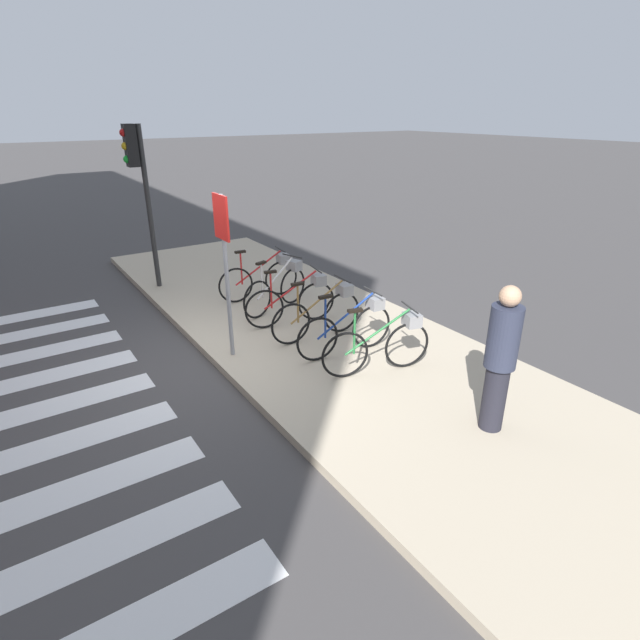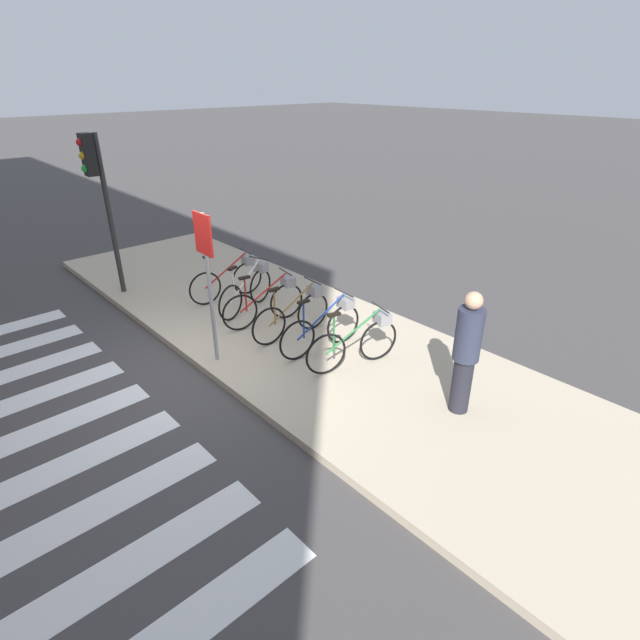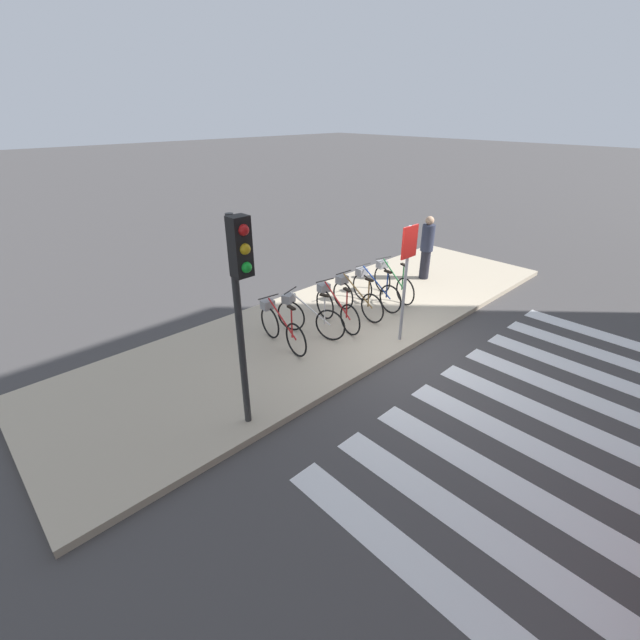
% 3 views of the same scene
% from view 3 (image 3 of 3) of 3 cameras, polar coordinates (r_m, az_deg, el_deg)
% --- Properties ---
extents(ground_plane, '(120.00, 120.00, 0.00)m').
position_cam_3_polar(ground_plane, '(8.75, 11.54, -4.20)').
color(ground_plane, '#423F3F').
extents(sidewalk, '(12.73, 3.70, 0.12)m').
position_cam_3_polar(sidewalk, '(9.73, 2.76, 0.05)').
color(sidewalk, '#B7A88E').
rests_on(sidewalk, ground_plane).
extents(parked_bicycle_0, '(0.46, 1.60, 0.98)m').
position_cam_3_polar(parked_bicycle_0, '(8.44, -5.40, -0.63)').
color(parked_bicycle_0, black).
rests_on(parked_bicycle_0, sidewalk).
extents(parked_bicycle_1, '(0.63, 1.53, 0.98)m').
position_cam_3_polar(parked_bicycle_1, '(8.80, -1.86, 0.67)').
color(parked_bicycle_1, black).
rests_on(parked_bicycle_1, sidewalk).
extents(parked_bicycle_2, '(0.47, 1.58, 0.98)m').
position_cam_3_polar(parked_bicycle_2, '(9.20, 1.95, 1.86)').
color(parked_bicycle_2, black).
rests_on(parked_bicycle_2, sidewalk).
extents(parked_bicycle_3, '(0.46, 1.60, 0.98)m').
position_cam_3_polar(parked_bicycle_3, '(9.71, 4.60, 3.15)').
color(parked_bicycle_3, black).
rests_on(parked_bicycle_3, sidewalk).
extents(parked_bicycle_4, '(0.46, 1.60, 0.98)m').
position_cam_3_polar(parked_bicycle_4, '(10.23, 7.11, 4.27)').
color(parked_bicycle_4, black).
rests_on(parked_bicycle_4, sidewalk).
extents(parked_bicycle_5, '(0.57, 1.55, 0.98)m').
position_cam_3_polar(parked_bicycle_5, '(10.77, 9.48, 5.25)').
color(parked_bicycle_5, black).
rests_on(parked_bicycle_5, sidewalk).
extents(pedestrian, '(0.34, 0.34, 1.72)m').
position_cam_3_polar(pedestrian, '(12.06, 14.06, 9.50)').
color(pedestrian, '#23232D').
rests_on(pedestrian, sidewalk).
extents(traffic_light, '(0.24, 0.40, 3.13)m').
position_cam_3_polar(traffic_light, '(5.54, -10.57, 4.81)').
color(traffic_light, '#2D2D2D').
rests_on(traffic_light, sidewalk).
extents(sign_post, '(0.44, 0.07, 2.35)m').
position_cam_3_polar(sign_post, '(8.29, 11.52, 7.16)').
color(sign_post, '#99999E').
rests_on(sign_post, sidewalk).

